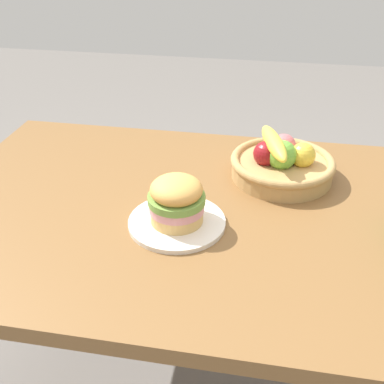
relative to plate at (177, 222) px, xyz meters
name	(u,v)px	position (x,y,z in m)	size (l,w,h in m)	color
dining_table	(200,239)	(0.04, 0.08, -0.11)	(1.40, 0.90, 0.75)	brown
plate	(177,222)	(0.00, 0.00, 0.00)	(0.23, 0.23, 0.01)	silver
sandwich	(176,200)	(0.00, 0.00, 0.06)	(0.14, 0.14, 0.12)	#DBAD60
fruit_basket	(282,163)	(0.24, 0.28, 0.04)	(0.29, 0.29, 0.14)	tan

